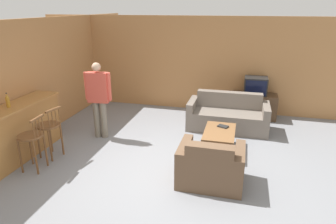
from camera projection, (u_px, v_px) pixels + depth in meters
ground_plane at (166, 172)px, 5.42m from camera, size 24.00×24.00×0.00m
wall_back at (199, 64)px, 8.35m from camera, size 9.40×0.08×2.60m
wall_left at (45, 76)px, 6.97m from camera, size 0.08×8.69×2.60m
bar_counter at (15, 134)px, 5.71m from camera, size 0.55×2.30×1.07m
bar_chair_near at (32, 140)px, 5.33m from camera, size 0.46×0.46×1.03m
bar_chair_mid at (49, 129)px, 5.79m from camera, size 0.51×0.51×1.03m
couch_far at (228, 116)px, 7.26m from camera, size 1.90×0.87×0.85m
armchair_near at (211, 167)px, 4.99m from camera, size 1.07×0.82×0.83m
coffee_table at (219, 134)px, 6.11m from camera, size 0.62×1.02×0.44m
tv_unit at (254, 106)px, 7.99m from camera, size 1.17×0.51×0.65m
tv at (256, 86)px, 7.80m from camera, size 0.58×0.49×0.45m
bottle at (8, 101)px, 5.50m from camera, size 0.07×0.07×0.27m
book_on_table at (223, 126)px, 6.29m from camera, size 0.25×0.21×0.03m
person_by_window at (99, 96)px, 6.57m from camera, size 0.60×0.22×1.71m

